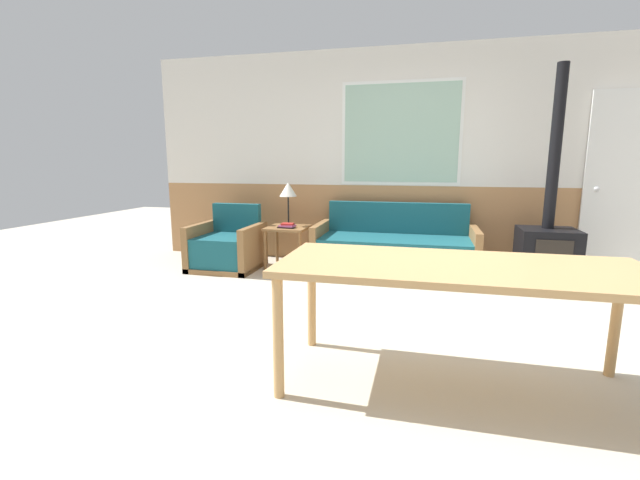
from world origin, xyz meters
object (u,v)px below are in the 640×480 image
at_px(side_table, 288,234).
at_px(wood_stove, 548,239).
at_px(armchair, 227,249).
at_px(couch, 394,252).
at_px(table_lamp, 288,192).
at_px(dining_table, 458,276).

xyz_separation_m(side_table, wood_stove, (2.96, -0.08, 0.08)).
bearing_deg(side_table, wood_stove, -1.51).
height_order(armchair, side_table, armchair).
bearing_deg(armchair, couch, -8.54).
bearing_deg(table_lamp, armchair, -152.49).
bearing_deg(wood_stove, table_lamp, 176.79).
xyz_separation_m(couch, wood_stove, (1.63, -0.08, 0.24)).
bearing_deg(table_lamp, side_table, -80.71).
bearing_deg(couch, side_table, 179.92).
height_order(couch, dining_table, couch).
bearing_deg(dining_table, table_lamp, 125.24).
xyz_separation_m(armchair, table_lamp, (0.69, 0.36, 0.69)).
bearing_deg(dining_table, couch, 101.74).
relative_size(armchair, dining_table, 0.39).
bearing_deg(armchair, side_table, 4.97).
bearing_deg(table_lamp, couch, -3.84).
bearing_deg(armchair, table_lamp, 11.46).
xyz_separation_m(dining_table, wood_stove, (1.09, 2.49, -0.18)).
height_order(couch, side_table, couch).
bearing_deg(table_lamp, wood_stove, -3.21).
distance_m(armchair, table_lamp, 1.04).
bearing_deg(side_table, couch, -0.08).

